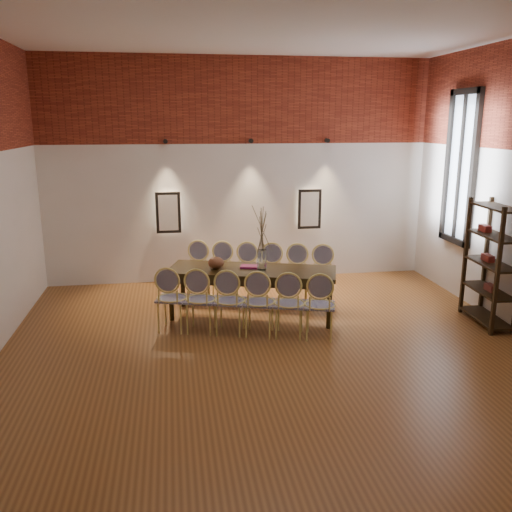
{
  "coord_description": "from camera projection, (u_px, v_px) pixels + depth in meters",
  "views": [
    {
      "loc": [
        -1.24,
        -6.28,
        2.9
      ],
      "look_at": [
        -0.09,
        1.01,
        1.05
      ],
      "focal_mm": 38.0,
      "sensor_mm": 36.0,
      "label": 1
    }
  ],
  "objects": [
    {
      "name": "window_glass",
      "position": [
        461.0,
        168.0,
        8.83
      ],
      "size": [
        0.02,
        0.78,
        2.38
      ],
      "primitive_type": "cube",
      "color": "silver",
      "rests_on": "wall_right"
    },
    {
      "name": "vase",
      "position": [
        262.0,
        260.0,
        8.01
      ],
      "size": [
        0.14,
        0.14,
        0.3
      ],
      "primitive_type": "cylinder",
      "color": "silver",
      "rests_on": "dining_table"
    },
    {
      "name": "chair_near_a",
      "position": [
        172.0,
        298.0,
        7.63
      ],
      "size": [
        0.55,
        0.55,
        0.94
      ],
      "primitive_type": null,
      "rotation": [
        0.0,
        0.0,
        -0.3
      ],
      "color": "#E5D270",
      "rests_on": "floor"
    },
    {
      "name": "niche_left",
      "position": [
        168.0,
        212.0,
        9.71
      ],
      "size": [
        0.36,
        0.06,
        0.66
      ],
      "primitive_type": "cube",
      "color": "#FFEAC6",
      "rests_on": "wall_back"
    },
    {
      "name": "window_mullion",
      "position": [
        460.0,
        168.0,
        8.83
      ],
      "size": [
        0.06,
        0.06,
        2.4
      ],
      "primitive_type": "cube",
      "color": "black",
      "rests_on": "wall_right"
    },
    {
      "name": "brick_band_back",
      "position": [
        239.0,
        100.0,
        9.46
      ],
      "size": [
        7.0,
        0.02,
        1.5
      ],
      "primitive_type": "cube",
      "color": "maroon",
      "rests_on": "ground"
    },
    {
      "name": "bowl",
      "position": [
        216.0,
        263.0,
        8.07
      ],
      "size": [
        0.24,
        0.24,
        0.18
      ],
      "primitive_type": "ellipsoid",
      "color": "brown",
      "rests_on": "dining_table"
    },
    {
      "name": "chair_far_b",
      "position": [
        221.0,
        273.0,
        8.87
      ],
      "size": [
        0.55,
        0.55,
        0.94
      ],
      "primitive_type": null,
      "rotation": [
        0.0,
        0.0,
        2.84
      ],
      "color": "#E5D270",
      "rests_on": "floor"
    },
    {
      "name": "wall_front",
      "position": [
        399.0,
        286.0,
        3.02
      ],
      "size": [
        7.0,
        0.1,
        4.0
      ],
      "primitive_type": "cube",
      "color": "silver",
      "rests_on": "ground"
    },
    {
      "name": "chair_far_a",
      "position": [
        196.0,
        272.0,
        8.93
      ],
      "size": [
        0.55,
        0.55,
        0.94
      ],
      "primitive_type": null,
      "rotation": [
        0.0,
        0.0,
        2.84
      ],
      "color": "#E5D270",
      "rests_on": "floor"
    },
    {
      "name": "chair_far_e",
      "position": [
        296.0,
        276.0,
        8.7
      ],
      "size": [
        0.55,
        0.55,
        0.94
      ],
      "primitive_type": null,
      "rotation": [
        0.0,
        0.0,
        2.84
      ],
      "color": "#E5D270",
      "rests_on": "floor"
    },
    {
      "name": "niche_right",
      "position": [
        309.0,
        209.0,
        10.1
      ],
      "size": [
        0.36,
        0.06,
        0.66
      ],
      "primitive_type": "cube",
      "color": "#FFEAC6",
      "rests_on": "wall_back"
    },
    {
      "name": "floor",
      "position": [
        275.0,
        355.0,
        6.91
      ],
      "size": [
        7.0,
        7.0,
        0.02
      ],
      "primitive_type": "cube",
      "color": "brown",
      "rests_on": "ground"
    },
    {
      "name": "chair_near_f",
      "position": [
        320.0,
        305.0,
        7.34
      ],
      "size": [
        0.55,
        0.55,
        0.94
      ],
      "primitive_type": null,
      "rotation": [
        0.0,
        0.0,
        -0.3
      ],
      "color": "#E5D270",
      "rests_on": "floor"
    },
    {
      "name": "chair_near_b",
      "position": [
        201.0,
        299.0,
        7.57
      ],
      "size": [
        0.55,
        0.55,
        0.94
      ],
      "primitive_type": null,
      "rotation": [
        0.0,
        0.0,
        -0.3
      ],
      "color": "#E5D270",
      "rests_on": "floor"
    },
    {
      "name": "brick_band_front",
      "position": [
        409.0,
        51.0,
        2.79
      ],
      "size": [
        7.0,
        0.02,
        1.5
      ],
      "primitive_type": "cube",
      "color": "maroon",
      "rests_on": "ground"
    },
    {
      "name": "chair_near_d",
      "position": [
        259.0,
        302.0,
        7.46
      ],
      "size": [
        0.55,
        0.55,
        0.94
      ],
      "primitive_type": null,
      "rotation": [
        0.0,
        0.0,
        -0.3
      ],
      "color": "#E5D270",
      "rests_on": "floor"
    },
    {
      "name": "chair_near_c",
      "position": [
        230.0,
        301.0,
        7.51
      ],
      "size": [
        0.55,
        0.55,
        0.94
      ],
      "primitive_type": null,
      "rotation": [
        0.0,
        0.0,
        -0.3
      ],
      "color": "#E5D270",
      "rests_on": "floor"
    },
    {
      "name": "shelving_rack",
      "position": [
        491.0,
        264.0,
        7.79
      ],
      "size": [
        0.45,
        1.02,
        1.8
      ],
      "primitive_type": null,
      "rotation": [
        0.0,
        0.0,
        -0.07
      ],
      "color": "black",
      "rests_on": "floor"
    },
    {
      "name": "ceiling",
      "position": [
        278.0,
        16.0,
        5.94
      ],
      "size": [
        7.0,
        7.0,
        0.02
      ],
      "primitive_type": "cube",
      "color": "silver",
      "rests_on": "ground"
    },
    {
      "name": "dried_branches",
      "position": [
        262.0,
        230.0,
        7.9
      ],
      "size": [
        0.5,
        0.5,
        0.7
      ],
      "primitive_type": null,
      "color": "brown",
      "rests_on": "vase"
    },
    {
      "name": "chair_near_e",
      "position": [
        289.0,
        304.0,
        7.4
      ],
      "size": [
        0.55,
        0.55,
        0.94
      ],
      "primitive_type": null,
      "rotation": [
        0.0,
        0.0,
        -0.3
      ],
      "color": "#E5D270",
      "rests_on": "floor"
    },
    {
      "name": "chair_far_c",
      "position": [
        245.0,
        274.0,
        8.82
      ],
      "size": [
        0.55,
        0.55,
        0.94
      ],
      "primitive_type": null,
      "rotation": [
        0.0,
        0.0,
        2.84
      ],
      "color": "#E5D270",
      "rests_on": "floor"
    },
    {
      "name": "spot_fixture_mid",
      "position": [
        251.0,
        141.0,
        9.6
      ],
      "size": [
        0.08,
        0.1,
        0.08
      ],
      "primitive_type": "cylinder",
      "rotation": [
        1.57,
        0.0,
        0.0
      ],
      "color": "black",
      "rests_on": "wall_back"
    },
    {
      "name": "window_frame",
      "position": [
        460.0,
        168.0,
        8.83
      ],
      "size": [
        0.08,
        0.9,
        2.5
      ],
      "primitive_type": "cube",
      "color": "black",
      "rests_on": "wall_right"
    },
    {
      "name": "spot_fixture_right",
      "position": [
        327.0,
        140.0,
        9.81
      ],
      "size": [
        0.08,
        0.1,
        0.08
      ],
      "primitive_type": "cylinder",
      "rotation": [
        1.57,
        0.0,
        0.0
      ],
      "color": "black",
      "rests_on": "wall_back"
    },
    {
      "name": "chair_far_f",
      "position": [
        322.0,
        277.0,
        8.65
      ],
      "size": [
        0.55,
        0.55,
        0.94
      ],
      "primitive_type": null,
      "rotation": [
        0.0,
        0.0,
        2.84
      ],
      "color": "#E5D270",
      "rests_on": "floor"
    },
    {
      "name": "dining_table",
      "position": [
        252.0,
        293.0,
        8.16
      ],
      "size": [
        2.61,
        1.49,
        0.75
      ],
      "primitive_type": "cube",
      "rotation": [
        0.0,
        0.0,
        -0.3
      ],
      "color": "black",
      "rests_on": "floor"
    },
    {
      "name": "spot_fixture_left",
      "position": [
        165.0,
        141.0,
        9.37
      ],
      "size": [
        0.08,
        0.1,
        0.08
      ],
      "primitive_type": "cylinder",
      "rotation": [
        1.57,
        0.0,
        0.0
      ],
      "color": "black",
      "rests_on": "wall_back"
    },
    {
      "name": "book",
      "position": [
        249.0,
        267.0,
        8.14
      ],
      "size": [
        0.3,
        0.25,
        0.03
      ],
      "primitive_type": "cube",
      "rotation": [
        0.0,
        0.0,
        -0.3
      ],
      "color": "maroon",
      "rests_on": "dining_table"
    },
    {
      "name": "chair_far_d",
      "position": [
        271.0,
        275.0,
        8.76
      ],
      "size": [
        0.55,
        0.55,
        0.94
      ],
      "primitive_type": null,
      "rotation": [
        0.0,
        0.0,
        2.84
      ],
      "color": "#E5D270",
      "rests_on": "floor"
    },
    {
      "name": "wall_back",
      "position": [
        239.0,
        172.0,
        9.83
      ],
      "size": [
        7.0,
        0.1,
        4.0
      ],
      "primitive_type": "cube",
      "color": "silver",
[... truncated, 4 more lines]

